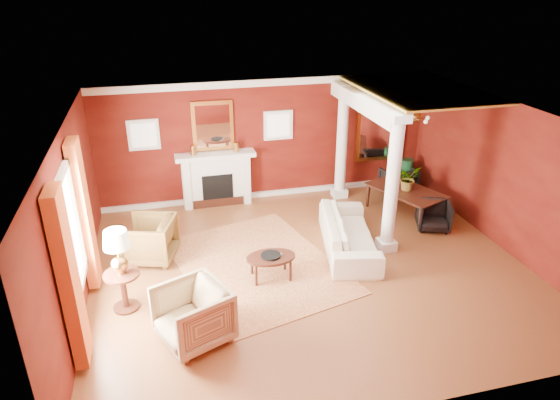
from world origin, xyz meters
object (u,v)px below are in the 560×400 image
object	(u,v)px
armchair_leopard	(149,238)
dining_table	(407,194)
side_table	(119,258)
sofa	(349,228)
coffee_table	(271,258)
armchair_stripe	(193,313)

from	to	relation	value
armchair_leopard	dining_table	world-z (taller)	dining_table
side_table	sofa	bearing A→B (deg)	12.20
armchair_leopard	coffee_table	bearing A→B (deg)	78.44
armchair_leopard	armchair_stripe	xyz separation A→B (m)	(0.60, -2.57, 0.02)
coffee_table	side_table	xyz separation A→B (m)	(-2.55, -0.29, 0.56)
dining_table	side_table	bearing A→B (deg)	87.15
coffee_table	dining_table	world-z (taller)	dining_table
armchair_leopard	side_table	distance (m)	1.64
sofa	side_table	xyz separation A→B (m)	(-4.30, -0.93, 0.50)
coffee_table	side_table	size ratio (longest dim) A/B	0.62
sofa	armchair_stripe	world-z (taller)	armchair_stripe
armchair_stripe	coffee_table	bearing A→B (deg)	109.09
sofa	armchair_stripe	bearing A→B (deg)	133.91
coffee_table	armchair_stripe	bearing A→B (deg)	-138.21
armchair_leopard	side_table	size ratio (longest dim) A/B	0.65
armchair_leopard	armchair_stripe	distance (m)	2.64
sofa	dining_table	world-z (taller)	dining_table
sofa	dining_table	bearing A→B (deg)	-44.83
coffee_table	dining_table	size ratio (longest dim) A/B	0.52
armchair_stripe	coffee_table	size ratio (longest dim) A/B	1.11
sofa	side_table	distance (m)	4.43
armchair_leopard	side_table	world-z (taller)	side_table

